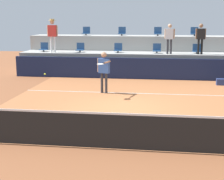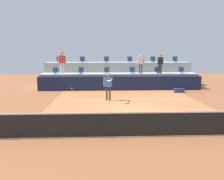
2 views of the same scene
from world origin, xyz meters
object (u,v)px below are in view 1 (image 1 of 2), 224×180
(stadium_chair_lower_left, at_px, (80,48))
(spectator_in_grey, at_px, (170,36))
(stadium_chair_lower_far_left, at_px, (44,48))
(stadium_chair_upper_mid_left, at_px, (122,32))
(spectator_with_hat, at_px, (52,32))
(stadium_chair_lower_mid_right, at_px, (157,49))
(stadium_chair_upper_right, at_px, (194,32))
(stadium_chair_upper_left, at_px, (86,32))
(stadium_chair_lower_mid_left, at_px, (118,49))
(tennis_player, at_px, (104,68))
(stadium_chair_lower_right, at_px, (197,50))
(tennis_ball, at_px, (45,74))
(spectator_leaning_on_rail, at_px, (201,36))
(stadium_chair_upper_mid_right, at_px, (158,32))
(stadium_chair_upper_far_left, at_px, (53,32))

(stadium_chair_lower_left, xyz_separation_m, spectator_in_grey, (4.95, -0.38, 0.73))
(stadium_chair_lower_far_left, height_order, stadium_chair_lower_left, same)
(stadium_chair_upper_mid_left, xyz_separation_m, spectator_with_hat, (-3.64, -2.18, 0.08))
(stadium_chair_lower_mid_right, distance_m, spectator_in_grey, 1.05)
(stadium_chair_upper_right, bearing_deg, stadium_chair_upper_left, 180.00)
(stadium_chair_lower_mid_left, xyz_separation_m, tennis_player, (-0.02, -4.95, -0.39))
(stadium_chair_lower_right, height_order, tennis_player, stadium_chair_lower_right)
(stadium_chair_upper_left, relative_size, stadium_chair_upper_mid_left, 1.00)
(stadium_chair_lower_mid_right, height_order, stadium_chair_upper_left, stadium_chair_upper_left)
(stadium_chair_upper_mid_left, distance_m, tennis_ball, 8.55)
(spectator_leaning_on_rail, bearing_deg, tennis_player, -134.02)
(stadium_chair_lower_left, height_order, stadium_chair_upper_mid_left, stadium_chair_upper_mid_left)
(stadium_chair_lower_far_left, distance_m, stadium_chair_upper_mid_right, 6.74)
(stadium_chair_lower_far_left, height_order, stadium_chair_lower_right, same)
(stadium_chair_upper_mid_right, relative_size, stadium_chair_upper_right, 1.00)
(stadium_chair_lower_far_left, relative_size, stadium_chair_lower_mid_left, 1.00)
(stadium_chair_lower_right, distance_m, spectator_in_grey, 1.70)
(stadium_chair_lower_left, distance_m, spectator_in_grey, 5.02)
(stadium_chair_upper_mid_right, xyz_separation_m, spectator_with_hat, (-5.78, -2.18, 0.08))
(stadium_chair_lower_left, bearing_deg, tennis_player, -66.64)
(stadium_chair_upper_left, bearing_deg, spectator_with_hat, -123.51)
(tennis_player, height_order, spectator_leaning_on_rail, spectator_leaning_on_rail)
(stadium_chair_lower_far_left, distance_m, stadium_chair_lower_right, 8.56)
(stadium_chair_lower_left, distance_m, spectator_with_hat, 1.78)
(stadium_chair_lower_left, height_order, stadium_chair_upper_mid_right, stadium_chair_upper_mid_right)
(stadium_chair_lower_mid_right, height_order, stadium_chair_upper_mid_right, stadium_chair_upper_mid_right)
(stadium_chair_lower_mid_right, distance_m, spectator_leaning_on_rail, 2.41)
(stadium_chair_lower_right, distance_m, stadium_chair_upper_mid_left, 4.71)
(stadium_chair_lower_mid_right, bearing_deg, stadium_chair_upper_far_left, 164.33)
(spectator_with_hat, bearing_deg, stadium_chair_upper_mid_left, 30.96)
(stadium_chair_lower_far_left, bearing_deg, spectator_in_grey, -3.10)
(stadium_chair_upper_right, bearing_deg, spectator_leaning_on_rail, -87.10)
(stadium_chair_lower_right, bearing_deg, stadium_chair_upper_mid_right, 139.68)
(spectator_in_grey, bearing_deg, stadium_chair_upper_far_left, 162.83)
(stadium_chair_upper_far_left, bearing_deg, spectator_in_grey, -17.17)
(spectator_leaning_on_rail, xyz_separation_m, tennis_ball, (-6.50, -6.00, -1.20))
(stadium_chair_lower_far_left, relative_size, stadium_chair_upper_right, 1.00)
(stadium_chair_upper_far_left, relative_size, stadium_chair_upper_left, 1.00)
(stadium_chair_lower_far_left, distance_m, tennis_ball, 6.76)
(stadium_chair_upper_mid_right, bearing_deg, stadium_chair_upper_far_left, 180.00)
(stadium_chair_upper_left, xyz_separation_m, spectator_with_hat, (-1.45, -2.18, 0.08))
(tennis_player, bearing_deg, stadium_chair_lower_mid_left, 89.81)
(tennis_player, height_order, spectator_in_grey, spectator_in_grey)
(stadium_chair_lower_mid_left, xyz_separation_m, stadium_chair_upper_left, (-2.18, 1.80, 0.85))
(stadium_chair_lower_far_left, xyz_separation_m, tennis_ball, (2.19, -6.39, -0.46))
(stadium_chair_upper_mid_left, distance_m, tennis_player, 6.87)
(stadium_chair_lower_right, relative_size, stadium_chair_upper_left, 1.00)
(stadium_chair_upper_mid_right, relative_size, spectator_in_grey, 0.33)
(stadium_chair_lower_mid_right, xyz_separation_m, stadium_chair_lower_right, (2.14, 0.00, 0.00))
(stadium_chair_lower_left, bearing_deg, stadium_chair_upper_mid_right, 22.64)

